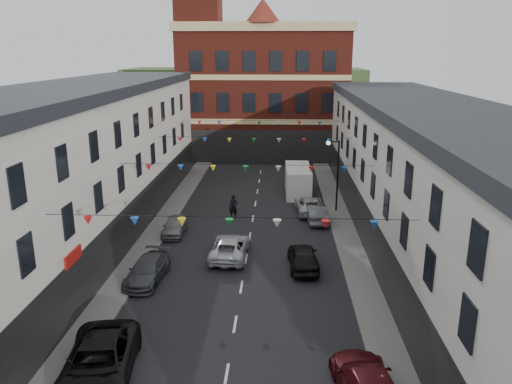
% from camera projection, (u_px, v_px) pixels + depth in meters
% --- Properties ---
extents(ground, '(160.00, 160.00, 0.00)m').
position_uv_depth(ground, '(241.00, 287.00, 28.20)').
color(ground, black).
rests_on(ground, ground).
extents(pavement_left, '(1.80, 64.00, 0.15)m').
position_uv_depth(pavement_left, '(131.00, 269.00, 30.42)').
color(pavement_left, '#605E5B').
rests_on(pavement_left, ground).
extents(pavement_right, '(1.80, 64.00, 0.15)m').
position_uv_depth(pavement_right, '(359.00, 273.00, 29.78)').
color(pavement_right, '#605E5B').
rests_on(pavement_right, ground).
extents(terrace_left, '(8.40, 56.00, 10.70)m').
position_uv_depth(terrace_left, '(35.00, 189.00, 28.25)').
color(terrace_left, beige).
rests_on(terrace_left, ground).
extents(terrace_right, '(8.40, 56.00, 9.70)m').
position_uv_depth(terrace_right, '(456.00, 203.00, 27.30)').
color(terrace_right, beige).
rests_on(terrace_right, ground).
extents(civic_building, '(20.60, 13.30, 18.50)m').
position_uv_depth(civic_building, '(264.00, 90.00, 62.46)').
color(civic_building, maroon).
rests_on(civic_building, ground).
extents(clock_tower, '(5.60, 5.60, 30.00)m').
position_uv_depth(clock_tower, '(199.00, 33.00, 58.12)').
color(clock_tower, maroon).
rests_on(clock_tower, ground).
extents(distant_hill, '(40.00, 14.00, 10.00)m').
position_uv_depth(distant_hill, '(245.00, 98.00, 86.61)').
color(distant_hill, '#314F25').
rests_on(distant_hill, ground).
extents(street_lamp, '(1.10, 0.36, 6.00)m').
position_uv_depth(street_lamp, '(335.00, 166.00, 40.29)').
color(street_lamp, black).
rests_on(street_lamp, ground).
extents(car_left_c, '(3.47, 6.20, 1.64)m').
position_uv_depth(car_left_c, '(99.00, 363.00, 19.98)').
color(car_left_c, black).
rests_on(car_left_c, ground).
extents(car_left_d, '(2.16, 4.65, 1.31)m').
position_uv_depth(car_left_d, '(147.00, 270.00, 28.84)').
color(car_left_d, '#45464D').
rests_on(car_left_d, ground).
extents(car_left_e, '(1.59, 3.79, 1.28)m').
position_uv_depth(car_left_e, '(174.00, 226.00, 36.19)').
color(car_left_e, gray).
rests_on(car_left_e, ground).
extents(car_right_d, '(1.99, 4.41, 1.47)m').
position_uv_depth(car_right_d, '(303.00, 257.00, 30.45)').
color(car_right_d, black).
rests_on(car_right_d, ground).
extents(car_right_e, '(1.66, 4.21, 1.36)m').
position_uv_depth(car_right_e, '(316.00, 213.00, 38.87)').
color(car_right_e, '#575960').
rests_on(car_right_e, ground).
extents(car_right_f, '(2.51, 4.91, 1.33)m').
position_uv_depth(car_right_f, '(310.00, 205.00, 40.97)').
color(car_right_f, '#B4B7B9').
rests_on(car_right_f, ground).
extents(moving_car, '(2.42, 4.98, 1.36)m').
position_uv_depth(moving_car, '(230.00, 247.00, 32.13)').
color(moving_car, silver).
rests_on(moving_car, ground).
extents(white_van, '(2.32, 5.83, 2.56)m').
position_uv_depth(white_van, '(298.00, 181.00, 46.29)').
color(white_van, silver).
rests_on(white_van, ground).
extents(pedestrian, '(0.76, 0.55, 1.93)m').
position_uv_depth(pedestrian, '(233.00, 207.00, 39.52)').
color(pedestrian, black).
rests_on(pedestrian, ground).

